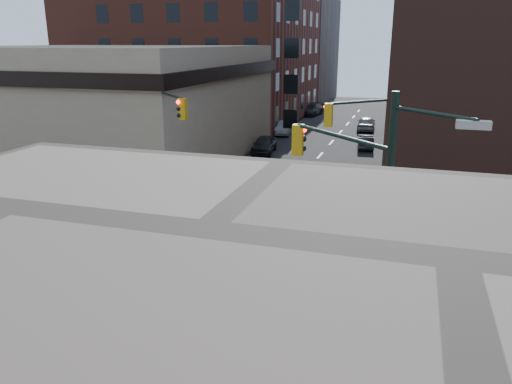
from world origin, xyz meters
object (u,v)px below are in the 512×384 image
Objects in this scene: parked_car_enear at (366,142)px; barrel_road at (313,217)px; parked_car_wnear at (264,144)px; pedestrian_a at (102,181)px; barrel_bank at (176,200)px; barricade_nw_a at (160,196)px; police_car at (269,231)px; parked_car_wfar at (284,128)px; pickup at (210,197)px; pedestrian_b at (146,171)px.

parked_car_enear is 3.80× the size of barrel_road.
parked_car_enear is at bearing 22.65° from parked_car_wnear.
pedestrian_a is 1.94× the size of barrel_bank.
parked_car_wnear is 16.03m from barricade_nw_a.
parked_car_wnear reaches higher than barrel_road.
pedestrian_a is (-11.96, 4.23, 0.38)m from police_car.
barrel_road is (13.39, -0.93, -0.61)m from pedestrian_a.
barrel_road reaches higher than barrel_bank.
parked_car_wnear is 9.32m from parked_car_wfar.
pickup is 1.40× the size of parked_car_wfar.
police_car is at bearing -113.47° from barrel_road.
police_car is 13.03m from pedestrian_b.
pedestrian_b reaches higher than police_car.
police_car is 5.12× the size of barrel_bank.
barrel_road is at bearing -5.98° from pedestrian_a.
parked_car_enear reaches higher than barrel_road.
police_car reaches higher than barricade_nw_a.
pedestrian_a is 13.44m from barrel_road.
parked_car_wnear is 13.28m from pedestrian_b.
police_car is at bearing -84.61° from parked_car_wfar.
barrel_road is at bearing -10.68° from barricade_nw_a.
parked_car_wfar is at bearing 107.56° from barrel_road.
barricade_nw_a is at bearing 56.75° from parked_car_enear.
police_car reaches higher than barrel_road.
pedestrian_b reaches higher than parked_car_wfar.
barricade_nw_a is (2.92, -3.47, -0.42)m from pedestrian_b.
parked_car_wnear is 18.22m from barrel_road.
barricade_nw_a reaches higher than barrel_bank.
pedestrian_b reaches higher than parked_car_wnear.
barrel_bank is at bearing 59.30° from parked_car_enear.
pickup is 25.23m from parked_car_wfar.
parked_car_wfar is at bearing -35.84° from parked_car_enear.
parked_car_enear is at bearing 52.89° from pedestrian_a.
parked_car_enear is at bearing 57.18° from barricade_nw_a.
barricade_nw_a is at bearing 176.13° from barrel_road.
parked_car_wfar is 3.52× the size of barricade_nw_a.
pedestrian_a is 3.41m from pedestrian_b.
parked_car_wfar is at bearing 59.56° from pedestrian_b.
barrel_road is (12.16, -4.10, -0.51)m from pedestrian_b.
pickup is 1.39× the size of parked_car_wnear.
pedestrian_b is at bearing 161.37° from barrel_road.
pedestrian_b reaches higher than pickup.
barrel_bank is at bearing -6.42° from pedestrian_a.
parked_car_enear is at bearing -36.25° from parked_car_wfar.
barricade_nw_a is (-3.13, -0.10, -0.23)m from pickup.
pedestrian_b reaches higher than barricade_nw_a.
barrel_bank is at bearing 92.60° from pickup.
pedestrian_b reaches higher than parked_car_enear.
police_car is 5.03× the size of barrel_road.
police_car is at bearing 77.73° from parked_car_enear.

